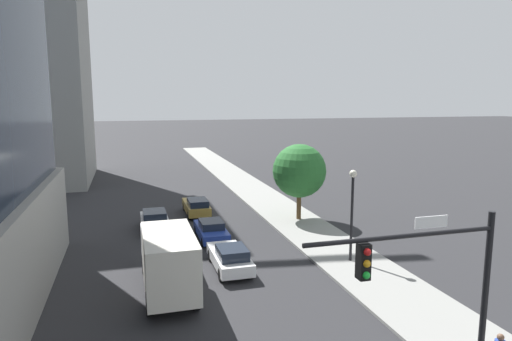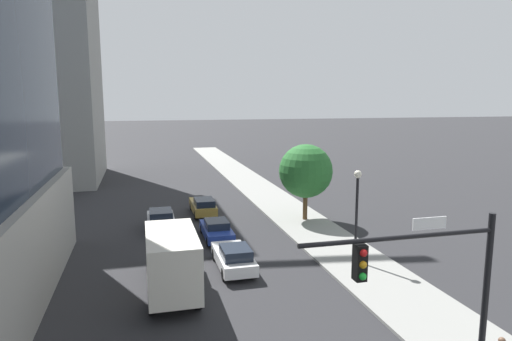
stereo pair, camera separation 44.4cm
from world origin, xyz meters
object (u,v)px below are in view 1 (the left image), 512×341
at_px(street_lamp, 352,201).
at_px(box_truck, 168,257).
at_px(car_blue, 211,230).
at_px(traffic_light_pole, 432,275).
at_px(car_gold, 196,206).
at_px(car_white, 230,257).
at_px(street_tree, 299,171).
at_px(car_silver, 155,220).
at_px(construction_building, 8,19).

xyz_separation_m(street_lamp, box_truck, (-10.66, -1.26, -1.88)).
distance_m(street_lamp, box_truck, 10.90).
xyz_separation_m(street_lamp, car_blue, (-7.06, 6.69, -3.05)).
xyz_separation_m(traffic_light_pole, car_gold, (-3.33, 25.43, -3.58)).
bearing_deg(car_white, street_lamp, -6.65).
bearing_deg(street_tree, car_silver, 176.93).
bearing_deg(car_silver, car_white, -68.80).
bearing_deg(car_gold, construction_building, 130.37).
xyz_separation_m(street_lamp, street_tree, (0.46, 9.50, 0.28)).
relative_size(car_silver, car_blue, 0.94).
bearing_deg(street_lamp, box_truck, -173.26).
bearing_deg(car_silver, traffic_light_pole, -72.58).
distance_m(traffic_light_pole, car_gold, 25.90).
bearing_deg(construction_building, car_white, -62.31).
xyz_separation_m(traffic_light_pole, car_silver, (-6.93, 22.07, -3.59)).
height_order(street_lamp, street_tree, street_tree).
xyz_separation_m(street_tree, box_truck, (-11.12, -10.76, -2.16)).
bearing_deg(street_tree, traffic_light_pole, -101.06).
bearing_deg(car_gold, traffic_light_pole, -82.54).
relative_size(construction_building, car_silver, 9.78).
distance_m(construction_building, box_truck, 41.07).
xyz_separation_m(car_white, car_blue, (0.00, 5.87, -0.08)).
relative_size(car_silver, car_white, 0.91).
xyz_separation_m(construction_building, car_white, (17.33, -33.01, -17.43)).
bearing_deg(construction_building, traffic_light_pole, -65.73).
distance_m(car_blue, box_truck, 8.81).
distance_m(street_lamp, car_silver, 14.98).
bearing_deg(car_silver, car_blue, -43.43).
distance_m(construction_building, street_tree, 37.56).
xyz_separation_m(construction_building, car_gold, (17.33, -20.38, -17.41)).
xyz_separation_m(street_lamp, car_silver, (-10.66, 10.10, -2.97)).
relative_size(street_tree, car_blue, 1.34).
bearing_deg(car_blue, box_truck, -114.34).
height_order(street_tree, car_white, street_tree).
bearing_deg(car_gold, box_truck, -103.74).
bearing_deg(street_tree, car_white, -130.92).
height_order(street_lamp, box_truck, street_lamp).
relative_size(car_silver, box_truck, 0.57).
bearing_deg(car_white, street_tree, 49.08).
bearing_deg(traffic_light_pole, car_gold, 97.46).
relative_size(traffic_light_pole, box_truck, 0.86).
relative_size(traffic_light_pole, car_silver, 1.50).
xyz_separation_m(traffic_light_pole, box_truck, (-6.93, 10.71, -2.50)).
distance_m(traffic_light_pole, car_white, 13.70).
xyz_separation_m(construction_building, street_lamp, (24.39, -33.84, -14.45)).
distance_m(street_tree, car_white, 11.94).
xyz_separation_m(car_silver, car_gold, (3.60, 3.36, 0.01)).
height_order(car_gold, car_white, car_gold).
relative_size(construction_building, traffic_light_pole, 6.51).
bearing_deg(car_silver, street_tree, -3.07).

